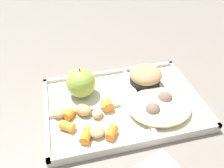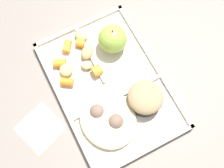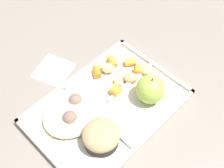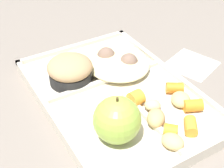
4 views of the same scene
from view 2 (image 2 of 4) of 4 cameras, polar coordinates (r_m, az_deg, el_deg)
name	(u,v)px [view 2 (image 2 of 4)]	position (r m, az deg, el deg)	size (l,w,h in m)	color
ground	(110,86)	(0.72, -0.42, -0.48)	(6.00, 6.00, 0.00)	slate
lunch_tray	(110,85)	(0.71, -0.44, -0.26)	(0.37, 0.25, 0.02)	beige
green_apple	(113,39)	(0.72, 0.10, 8.92)	(0.07, 0.07, 0.08)	#93B742
bran_muffin	(145,98)	(0.68, 6.62, -2.79)	(0.08, 0.08, 0.05)	black
carrot_slice_diagonal	(97,71)	(0.71, -2.97, 2.64)	(0.03, 0.03, 0.02)	orange
carrot_slice_small	(80,44)	(0.74, -6.30, 7.98)	(0.02, 0.02, 0.02)	orange
carrot_slice_near_corner	(60,63)	(0.73, -10.30, 4.05)	(0.02, 0.02, 0.03)	orange
carrot_slice_edge	(67,46)	(0.75, -8.90, 7.37)	(0.02, 0.02, 0.03)	orange
carrot_slice_tilted	(67,82)	(0.71, -8.91, 0.38)	(0.02, 0.02, 0.03)	orange
potato_chunk_large	(87,53)	(0.73, -4.96, 6.21)	(0.04, 0.03, 0.02)	tan
potato_chunk_browned	(66,70)	(0.72, -9.07, 2.82)	(0.04, 0.03, 0.02)	tan
potato_chunk_corner	(81,36)	(0.75, -6.15, 9.50)	(0.03, 0.04, 0.02)	tan
potato_chunk_wedge	(87,65)	(0.72, -5.03, 3.71)	(0.03, 0.02, 0.02)	tan
egg_noodle_pile	(108,118)	(0.67, -0.83, -6.79)	(0.15, 0.13, 0.03)	beige
meatball_center	(116,122)	(0.66, 0.75, -7.49)	(0.04, 0.04, 0.04)	#755B4C
meatball_side	(97,112)	(0.67, -2.97, -5.52)	(0.04, 0.04, 0.04)	#755B4C
plastic_fork	(113,125)	(0.68, 0.30, -8.07)	(0.12, 0.11, 0.00)	white
paper_napkin	(40,128)	(0.71, -14.05, -8.44)	(0.09, 0.09, 0.00)	white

